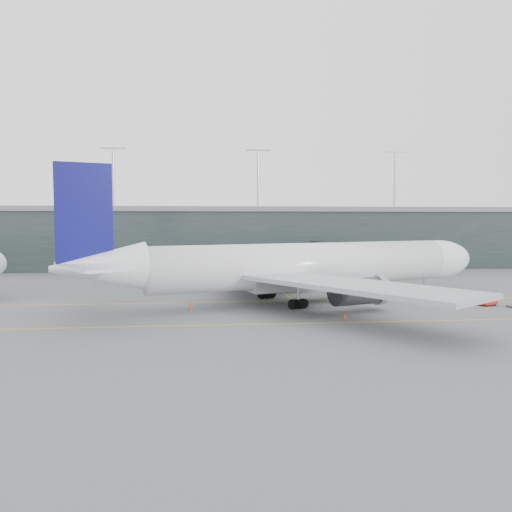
{
  "coord_description": "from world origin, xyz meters",
  "views": [
    {
      "loc": [
        -7.35,
        -75.79,
        11.72
      ],
      "look_at": [
        -0.46,
        -4.0,
        6.68
      ],
      "focal_mm": 35.0,
      "sensor_mm": 36.0,
      "label": 1
    }
  ],
  "objects": [
    {
      "name": "cone_wing_stbd",
      "position": [
        9.01,
        -17.35,
        0.34
      ],
      "size": [
        0.43,
        0.43,
        0.68
      ],
      "primitive_type": "cone",
      "color": "red",
      "rests_on": "ground"
    },
    {
      "name": "taxiline_b",
      "position": [
        0.0,
        -20.0,
        0.01
      ],
      "size": [
        160.0,
        0.25,
        0.02
      ],
      "primitive_type": "cube",
      "color": "gold",
      "rests_on": "ground"
    },
    {
      "name": "gse_cart",
      "position": [
        31.24,
        -10.44,
        0.94
      ],
      "size": [
        2.9,
        2.42,
        1.69
      ],
      "rotation": [
        0.0,
        0.0,
        0.4
      ],
      "color": "red",
      "rests_on": "ground"
    },
    {
      "name": "terminal",
      "position": [
        -0.0,
        58.0,
        7.62
      ],
      "size": [
        240.0,
        36.0,
        29.0
      ],
      "color": "black",
      "rests_on": "ground"
    },
    {
      "name": "ground",
      "position": [
        0.0,
        0.0,
        0.0
      ],
      "size": [
        320.0,
        320.0,
        0.0
      ],
      "primitive_type": "plane",
      "color": "#535458",
      "rests_on": "ground"
    },
    {
      "name": "taxiline_a",
      "position": [
        0.0,
        -4.0,
        0.01
      ],
      "size": [
        160.0,
        0.25,
        0.02
      ],
      "primitive_type": "cube",
      "color": "gold",
      "rests_on": "ground"
    },
    {
      "name": "taxiline_lead_main",
      "position": [
        5.0,
        20.0,
        0.01
      ],
      "size": [
        0.25,
        60.0,
        0.02
      ],
      "primitive_type": "cube",
      "color": "gold",
      "rests_on": "ground"
    },
    {
      "name": "uld_a",
      "position": [
        -3.47,
        10.45,
        0.94
      ],
      "size": [
        2.16,
        1.82,
        1.79
      ],
      "rotation": [
        0.0,
        0.0,
        -0.14
      ],
      "color": "#343338",
      "rests_on": "ground"
    },
    {
      "name": "uld_b",
      "position": [
        -1.19,
        12.24,
        0.88
      ],
      "size": [
        2.13,
        1.85,
        1.67
      ],
      "rotation": [
        0.0,
        0.0,
        -0.23
      ],
      "color": "#343338",
      "rests_on": "ground"
    },
    {
      "name": "cone_nose",
      "position": [
        36.47,
        -5.95,
        0.33
      ],
      "size": [
        0.42,
        0.42,
        0.66
      ],
      "primitive_type": "cone",
      "color": "orange",
      "rests_on": "ground"
    },
    {
      "name": "jet_bridge",
      "position": [
        21.39,
        25.87,
        5.3
      ],
      "size": [
        7.95,
        46.55,
        7.08
      ],
      "rotation": [
        0.0,
        0.0,
        0.09
      ],
      "color": "#28272B",
      "rests_on": "ground"
    },
    {
      "name": "cone_wing_port",
      "position": [
        10.88,
        10.26,
        0.4
      ],
      "size": [
        0.5,
        0.5,
        0.79
      ],
      "primitive_type": "cone",
      "color": "#D7550B",
      "rests_on": "ground"
    },
    {
      "name": "cone_tail",
      "position": [
        -9.8,
        -10.12,
        0.35
      ],
      "size": [
        0.44,
        0.44,
        0.7
      ],
      "primitive_type": "cone",
      "color": "red",
      "rests_on": "ground"
    },
    {
      "name": "uld_c",
      "position": [
        0.06,
        11.6,
        0.9
      ],
      "size": [
        2.21,
        1.94,
        1.71
      ],
      "rotation": [
        0.0,
        0.0,
        0.26
      ],
      "color": "#343338",
      "rests_on": "ground"
    },
    {
      "name": "main_aircraft",
      "position": [
        6.4,
        -4.73,
        5.24
      ],
      "size": [
        64.71,
        59.65,
        18.67
      ],
      "rotation": [
        0.0,
        0.0,
        0.33
      ],
      "color": "white",
      "rests_on": "ground"
    }
  ]
}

